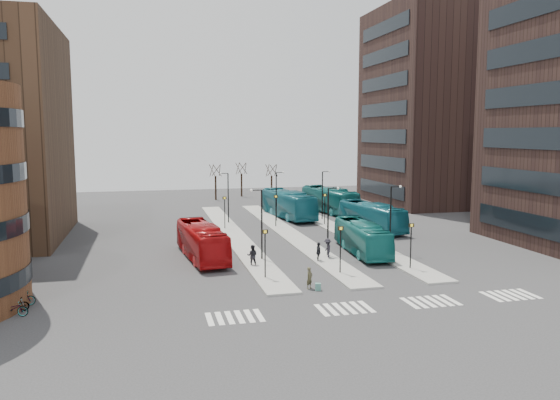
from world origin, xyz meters
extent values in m
plane|color=#2E2E31|center=(0.00, 0.00, 0.00)|extent=(160.00, 160.00, 0.00)
cube|color=gray|center=(-4.00, 30.00, 0.07)|extent=(2.50, 45.00, 0.15)
cube|color=gray|center=(2.00, 30.00, 0.07)|extent=(2.50, 45.00, 0.15)
cube|color=gray|center=(8.00, 30.00, 0.07)|extent=(2.50, 45.00, 0.15)
cube|color=#1C349D|center=(-1.42, 8.19, 0.25)|extent=(0.49, 0.44, 0.51)
imported|color=#AA0D0F|center=(-8.39, 20.01, 1.54)|extent=(3.80, 11.30, 3.09)
imported|color=#166E6B|center=(6.12, 18.69, 1.46)|extent=(3.25, 10.62, 2.91)
imported|color=#166271|center=(4.84, 40.87, 1.78)|extent=(4.59, 13.03, 3.55)
imported|color=#166070|center=(11.86, 29.89, 1.56)|extent=(4.16, 11.45, 3.12)
imported|color=#125D5E|center=(11.61, 44.01, 1.75)|extent=(4.73, 12.87, 3.50)
imported|color=#47422A|center=(-1.88, 8.74, 0.78)|extent=(0.68, 0.64, 1.56)
imported|color=black|center=(-4.59, 16.17, 0.90)|extent=(1.03, 0.90, 1.81)
imported|color=black|center=(1.17, 16.21, 0.87)|extent=(0.71, 1.10, 1.74)
imported|color=black|center=(2.32, 17.22, 0.90)|extent=(0.81, 1.24, 1.81)
imported|color=gray|center=(-21.00, 7.23, 0.50)|extent=(1.95, 0.88, 0.99)
imported|color=gray|center=(-21.00, 8.20, 0.46)|extent=(1.59, 0.65, 0.93)
imported|color=gray|center=(-21.00, 9.31, 0.49)|extent=(1.93, 0.89, 0.98)
cube|color=silver|center=(-9.50, 4.00, 0.01)|extent=(0.35, 2.40, 0.01)
cube|color=silver|center=(-8.90, 4.00, 0.01)|extent=(0.35, 2.40, 0.01)
cube|color=silver|center=(-8.30, 4.00, 0.01)|extent=(0.35, 2.40, 0.01)
cube|color=silver|center=(-7.70, 4.00, 0.01)|extent=(0.35, 2.40, 0.01)
cube|color=silver|center=(-7.10, 4.00, 0.01)|extent=(0.35, 2.40, 0.01)
cube|color=silver|center=(-6.50, 4.00, 0.01)|extent=(0.35, 2.40, 0.01)
cube|color=silver|center=(-2.50, 4.00, 0.01)|extent=(0.35, 2.40, 0.01)
cube|color=silver|center=(-1.90, 4.00, 0.01)|extent=(0.35, 2.40, 0.01)
cube|color=silver|center=(-1.30, 4.00, 0.01)|extent=(0.35, 2.40, 0.01)
cube|color=silver|center=(-0.70, 4.00, 0.01)|extent=(0.35, 2.40, 0.01)
cube|color=silver|center=(-0.10, 4.00, 0.01)|extent=(0.35, 2.40, 0.01)
cube|color=silver|center=(0.50, 4.00, 0.01)|extent=(0.35, 2.40, 0.01)
cube|color=silver|center=(3.50, 4.00, 0.01)|extent=(0.35, 2.40, 0.01)
cube|color=silver|center=(4.10, 4.00, 0.01)|extent=(0.35, 2.40, 0.01)
cube|color=silver|center=(4.70, 4.00, 0.01)|extent=(0.35, 2.40, 0.01)
cube|color=silver|center=(5.30, 4.00, 0.01)|extent=(0.35, 2.40, 0.01)
cube|color=silver|center=(5.90, 4.00, 0.01)|extent=(0.35, 2.40, 0.01)
cube|color=silver|center=(6.50, 4.00, 0.01)|extent=(0.35, 2.40, 0.01)
cube|color=silver|center=(9.50, 4.00, 0.01)|extent=(0.35, 2.40, 0.01)
cube|color=silver|center=(10.10, 4.00, 0.01)|extent=(0.35, 2.40, 0.01)
cube|color=silver|center=(10.70, 4.00, 0.01)|extent=(0.35, 2.40, 0.01)
cube|color=silver|center=(11.30, 4.00, 0.01)|extent=(0.35, 2.40, 0.01)
cube|color=silver|center=(11.90, 4.00, 0.01)|extent=(0.35, 2.40, 0.01)
cube|color=silver|center=(12.50, 4.00, 0.01)|extent=(0.35, 2.40, 0.01)
cube|color=black|center=(21.94, 16.00, 2.50)|extent=(0.12, 16.00, 2.00)
cube|color=black|center=(21.94, 16.00, 6.50)|extent=(0.12, 16.00, 2.00)
cube|color=black|center=(21.94, 16.00, 10.50)|extent=(0.12, 16.00, 2.00)
cube|color=black|center=(21.94, 16.00, 14.50)|extent=(0.12, 16.00, 2.00)
cube|color=black|center=(21.94, 16.00, 18.50)|extent=(0.12, 16.00, 2.00)
cube|color=black|center=(21.94, 16.00, 22.50)|extent=(0.12, 16.00, 2.00)
cube|color=#2F1E1A|center=(32.00, 50.00, 15.00)|extent=(20.00, 20.00, 30.00)
cube|color=black|center=(21.94, 50.00, 2.50)|extent=(0.12, 16.00, 2.00)
cube|color=black|center=(21.94, 50.00, 6.50)|extent=(0.12, 16.00, 2.00)
cube|color=black|center=(21.94, 50.00, 10.50)|extent=(0.12, 16.00, 2.00)
cube|color=black|center=(21.94, 50.00, 14.50)|extent=(0.12, 16.00, 2.00)
cube|color=black|center=(21.94, 50.00, 18.50)|extent=(0.12, 16.00, 2.00)
cube|color=black|center=(21.94, 50.00, 22.50)|extent=(0.12, 16.00, 2.00)
cube|color=black|center=(21.94, 50.00, 26.50)|extent=(0.12, 16.00, 2.00)
cylinder|color=black|center=(-4.40, 12.00, 1.90)|extent=(0.10, 0.10, 3.50)
cube|color=black|center=(-4.40, 12.00, 3.65)|extent=(0.45, 0.10, 0.30)
cube|color=yellow|center=(-4.40, 11.94, 3.65)|extent=(0.20, 0.02, 0.20)
cylinder|color=black|center=(-4.40, 34.00, 1.90)|extent=(0.10, 0.10, 3.50)
cube|color=black|center=(-4.40, 34.00, 3.65)|extent=(0.45, 0.10, 0.30)
cube|color=yellow|center=(-4.40, 33.94, 3.65)|extent=(0.20, 0.02, 0.20)
cylinder|color=black|center=(1.60, 12.00, 1.90)|extent=(0.10, 0.10, 3.50)
cube|color=black|center=(1.60, 12.00, 3.65)|extent=(0.45, 0.10, 0.30)
cube|color=yellow|center=(1.60, 11.94, 3.65)|extent=(0.20, 0.02, 0.20)
cylinder|color=black|center=(1.60, 34.00, 1.90)|extent=(0.10, 0.10, 3.50)
cube|color=black|center=(1.60, 34.00, 3.65)|extent=(0.45, 0.10, 0.30)
cube|color=yellow|center=(1.60, 33.94, 3.65)|extent=(0.20, 0.02, 0.20)
cylinder|color=black|center=(7.60, 12.00, 1.90)|extent=(0.10, 0.10, 3.50)
cube|color=black|center=(7.60, 12.00, 3.65)|extent=(0.45, 0.10, 0.30)
cube|color=yellow|center=(7.60, 11.94, 3.65)|extent=(0.20, 0.02, 0.20)
cylinder|color=black|center=(7.60, 34.00, 1.90)|extent=(0.10, 0.10, 3.50)
cube|color=black|center=(7.60, 34.00, 3.65)|extent=(0.45, 0.10, 0.30)
cube|color=yellow|center=(7.60, 33.94, 3.65)|extent=(0.20, 0.02, 0.20)
cylinder|color=black|center=(-3.40, 18.00, 3.15)|extent=(0.14, 0.14, 6.00)
cylinder|color=black|center=(-3.85, 18.00, 6.15)|extent=(0.90, 0.08, 0.08)
sphere|color=silver|center=(-4.30, 18.00, 6.15)|extent=(0.24, 0.24, 0.24)
cylinder|color=black|center=(-3.40, 38.00, 3.15)|extent=(0.14, 0.14, 6.00)
cylinder|color=black|center=(-3.85, 38.00, 6.15)|extent=(0.90, 0.08, 0.08)
sphere|color=silver|center=(-4.30, 38.00, 6.15)|extent=(0.24, 0.24, 0.24)
cylinder|color=black|center=(2.60, 18.00, 3.15)|extent=(0.14, 0.14, 6.00)
cylinder|color=black|center=(3.05, 18.00, 6.15)|extent=(0.90, 0.08, 0.08)
sphere|color=silver|center=(3.50, 18.00, 6.15)|extent=(0.24, 0.24, 0.24)
cylinder|color=black|center=(2.60, 38.00, 3.15)|extent=(0.14, 0.14, 6.00)
cylinder|color=black|center=(3.05, 38.00, 6.15)|extent=(0.90, 0.08, 0.08)
sphere|color=silver|center=(3.50, 38.00, 6.15)|extent=(0.24, 0.24, 0.24)
cylinder|color=black|center=(8.60, 18.00, 3.15)|extent=(0.14, 0.14, 6.00)
cylinder|color=black|center=(9.05, 18.00, 6.15)|extent=(0.90, 0.08, 0.08)
sphere|color=silver|center=(9.50, 18.00, 6.15)|extent=(0.24, 0.24, 0.24)
cylinder|color=black|center=(8.60, 38.00, 3.15)|extent=(0.14, 0.14, 6.00)
cylinder|color=black|center=(9.05, 38.00, 6.15)|extent=(0.90, 0.08, 0.08)
sphere|color=silver|center=(9.50, 38.00, 6.15)|extent=(0.24, 0.24, 0.24)
cylinder|color=black|center=(-2.00, 62.00, 2.00)|extent=(0.30, 0.30, 4.00)
cylinder|color=black|center=(-1.30, 62.00, 4.90)|extent=(0.10, 1.56, 1.95)
cylinder|color=black|center=(-1.78, 62.67, 4.90)|extent=(1.48, 0.59, 1.97)
cylinder|color=black|center=(-2.57, 62.41, 4.90)|extent=(0.90, 1.31, 1.99)
cylinder|color=black|center=(-2.57, 61.59, 4.90)|extent=(0.89, 1.31, 1.99)
cylinder|color=black|center=(-1.79, 61.33, 4.90)|extent=(1.48, 0.58, 1.97)
cylinder|color=black|center=(3.00, 66.00, 2.00)|extent=(0.30, 0.30, 4.00)
cylinder|color=black|center=(3.70, 66.00, 4.90)|extent=(0.10, 1.56, 1.95)
cylinder|color=black|center=(3.22, 66.67, 4.90)|extent=(1.48, 0.59, 1.97)
cylinder|color=black|center=(2.43, 66.41, 4.90)|extent=(0.90, 1.31, 1.99)
cylinder|color=black|center=(2.43, 65.59, 4.90)|extent=(0.89, 1.31, 1.99)
cylinder|color=black|center=(3.21, 65.33, 4.90)|extent=(1.48, 0.58, 1.97)
cylinder|color=black|center=(7.00, 60.00, 2.00)|extent=(0.30, 0.30, 4.00)
cylinder|color=black|center=(7.70, 60.00, 4.90)|extent=(0.10, 1.56, 1.95)
cylinder|color=black|center=(7.22, 60.67, 4.90)|extent=(1.48, 0.59, 1.97)
cylinder|color=black|center=(6.43, 60.41, 4.90)|extent=(0.90, 1.31, 1.99)
cylinder|color=black|center=(6.43, 59.59, 4.90)|extent=(0.89, 1.31, 1.99)
cylinder|color=black|center=(7.21, 59.33, 4.90)|extent=(1.48, 0.58, 1.97)
camera|label=1|loc=(-12.82, -27.37, 10.99)|focal=35.00mm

